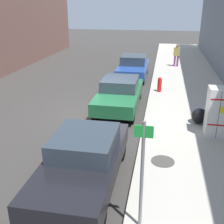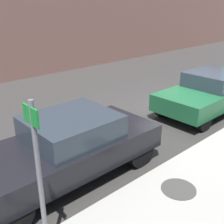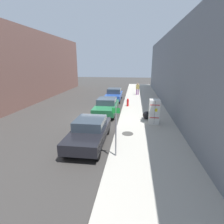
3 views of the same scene
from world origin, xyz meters
TOP-DOWN VIEW (x-y plane):
  - ground_plane at (0.00, 0.00)m, footprint 80.00×80.00m
  - sidewalk_slab at (-3.93, 0.00)m, footprint 4.14×44.00m
  - building_facade_near at (-6.75, 0.00)m, footprint 1.50×39.60m
  - discarded_refrigerator at (-4.44, 1.85)m, footprint 0.72×0.67m
  - manhole_cover at (-2.66, 4.02)m, footprint 0.70×0.70m
  - street_sign_post at (-2.21, 6.73)m, footprint 0.36×0.07m
  - fire_hydrant at (-2.36, -3.10)m, footprint 0.22×0.22m
  - trash_bag at (-4.00, 0.84)m, footprint 0.60×0.60m
  - pedestrian_walking_far at (-3.40, -9.72)m, footprint 0.46×0.22m
  - parked_hatchback_blue at (-0.58, -6.40)m, footprint 1.76×4.14m
  - parked_sedan_green at (-0.58, -0.73)m, footprint 1.80×4.34m
  - parked_sedan_dark at (-0.58, 5.27)m, footprint 1.81×4.37m

SIDE VIEW (x-z plane):
  - ground_plane at x=0.00m, z-range 0.00..0.00m
  - sidewalk_slab at x=-3.93m, z-range 0.00..0.17m
  - manhole_cover at x=-2.66m, z-range 0.17..0.18m
  - trash_bag at x=-4.00m, z-range 0.17..0.77m
  - fire_hydrant at x=-2.36m, z-range 0.18..0.96m
  - parked_sedan_green at x=-0.58m, z-range 0.02..1.40m
  - parked_hatchback_blue at x=-0.58m, z-range 0.01..1.45m
  - parked_sedan_dark at x=-0.58m, z-range 0.04..1.45m
  - discarded_refrigerator at x=-4.44m, z-range 0.17..1.93m
  - pedestrian_walking_far at x=-3.40m, z-range 0.28..1.87m
  - street_sign_post at x=-2.21m, z-range 0.32..2.74m
  - building_facade_near at x=-6.75m, z-range 0.00..7.23m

